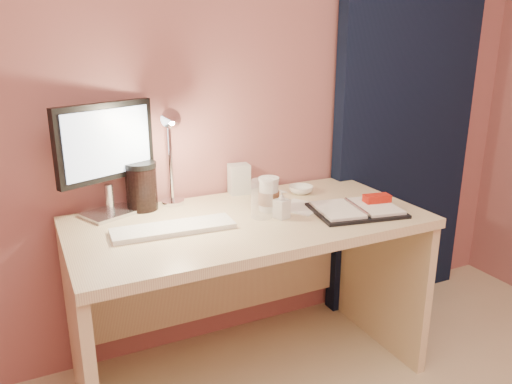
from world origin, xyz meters
name	(u,v)px	position (x,y,z in m)	size (l,w,h in m)	color
room	(393,95)	(0.95, 1.69, 1.14)	(3.50, 3.50, 3.50)	#C6B28E
desk	(242,262)	(0.00, 1.45, 0.50)	(1.40, 0.70, 0.73)	beige
monitor	(105,150)	(-0.49, 1.65, 1.00)	(0.40, 0.22, 0.45)	silver
keyboard	(173,228)	(-0.31, 1.38, 0.74)	(0.45, 0.13, 0.02)	white
planner	(358,209)	(0.43, 1.25, 0.74)	(0.39, 0.32, 0.05)	black
paper_c	(301,207)	(0.25, 1.40, 0.73)	(0.16, 0.16, 0.00)	silver
coffee_cup	(269,195)	(0.11, 1.43, 0.80)	(0.09, 0.09, 0.14)	silver
clear_cup	(262,199)	(0.05, 1.37, 0.81)	(0.09, 0.09, 0.15)	white
bowl	(301,190)	(0.35, 1.57, 0.75)	(0.11, 0.11, 0.03)	silver
lotion_bottle	(282,204)	(0.12, 1.32, 0.79)	(0.05, 0.05, 0.11)	silver
dark_jar	(142,189)	(-0.35, 1.67, 0.82)	(0.13, 0.13, 0.18)	black
product_box	(239,179)	(0.10, 1.69, 0.80)	(0.09, 0.07, 0.14)	#BBBBB6
desk_lamp	(183,147)	(-0.20, 1.57, 1.00)	(0.13, 0.27, 0.43)	silver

